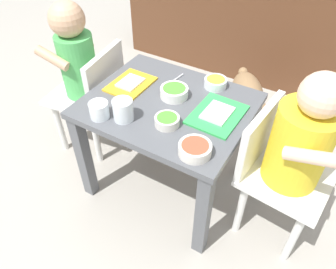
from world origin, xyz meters
The scene contains 15 objects.
ground_plane centered at (0.00, 0.00, 0.00)m, with size 7.00×7.00×0.00m, color #9E998E.
kitchen_cabinet_back centered at (0.00, 1.11, 0.44)m, with size 1.69×0.36×0.89m, color #56331E.
dining_table centered at (0.00, 0.00, 0.36)m, with size 0.58×0.48×0.44m.
seated_child_left centered at (-0.45, 0.04, 0.44)m, with size 0.31×0.31×0.70m.
seated_child_right centered at (0.45, 0.02, 0.44)m, with size 0.31×0.31×0.70m.
dog centered at (0.15, 0.52, 0.19)m, with size 0.31×0.42×0.29m.
food_tray_left centered at (-0.18, 0.02, 0.45)m, with size 0.14×0.18×0.02m.
food_tray_right centered at (0.18, 0.02, 0.45)m, with size 0.16×0.21×0.02m.
water_cup_left centered at (-0.08, -0.15, 0.48)m, with size 0.07×0.07×0.07m.
water_cup_right centered at (-0.16, -0.19, 0.47)m, with size 0.07×0.07×0.06m.
cereal_bowl_left_side centered at (0.06, -0.10, 0.46)m, with size 0.08×0.08×0.03m.
veggie_bowl_near centered at (0.00, 0.04, 0.46)m, with size 0.10×0.10×0.04m.
veggie_bowl_far centered at (0.20, -0.18, 0.46)m, with size 0.10×0.10×0.04m.
cereal_bowl_right_side centered at (0.10, 0.18, 0.46)m, with size 0.09×0.09×0.03m.
spoon_by_left_tray centered at (-0.05, 0.13, 0.45)m, with size 0.03×0.10×0.01m.
Camera 1 is at (0.48, -0.81, 1.15)m, focal length 35.02 mm.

